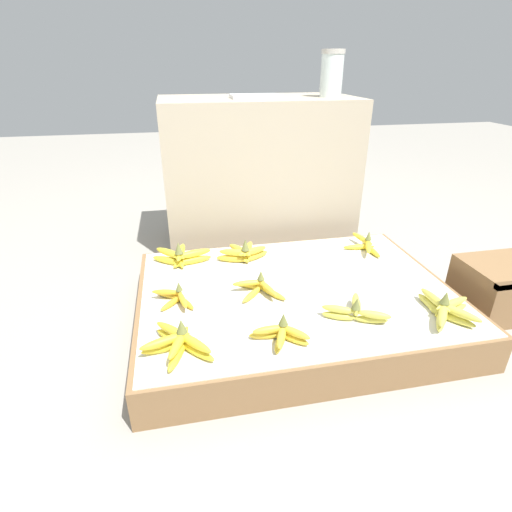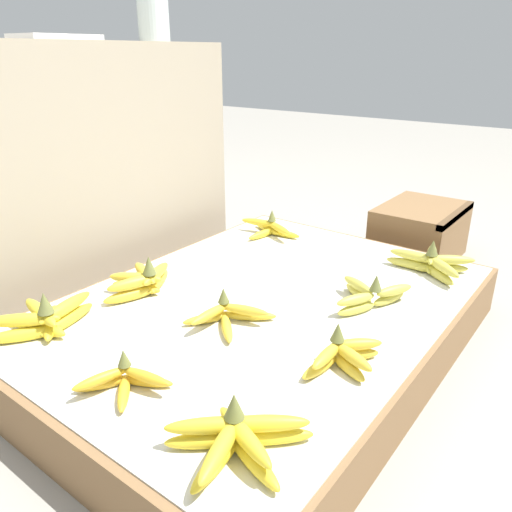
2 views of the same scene
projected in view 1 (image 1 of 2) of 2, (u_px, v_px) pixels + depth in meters
ground_plane at (294, 319)px, 1.65m from camera, size 10.00×10.00×0.00m
display_platform at (295, 304)px, 1.62m from camera, size 1.23×0.90×0.15m
back_vendor_table at (258, 173)px, 2.22m from camera, size 1.02×0.52×0.79m
wooden_crate at (507, 287)px, 1.67m from camera, size 0.37×0.28×0.21m
banana_bunch_front_left at (178, 342)px, 1.23m from camera, size 0.23×0.22×0.10m
banana_bunch_front_midleft at (281, 334)px, 1.27m from camera, size 0.19×0.13×0.09m
banana_bunch_front_midright at (356, 311)px, 1.39m from camera, size 0.22×0.18×0.10m
banana_bunch_front_right at (445, 309)px, 1.39m from camera, size 0.21×0.25×0.10m
banana_bunch_middle_left at (176, 297)px, 1.48m from camera, size 0.16×0.17×0.08m
banana_bunch_middle_midleft at (259, 288)px, 1.54m from camera, size 0.19×0.18×0.09m
banana_bunch_back_left at (181, 256)px, 1.77m from camera, size 0.27×0.18×0.11m
banana_bunch_back_midleft at (244, 253)px, 1.80m from camera, size 0.25×0.16×0.11m
banana_bunch_back_right at (366, 245)px, 1.90m from camera, size 0.17×0.24×0.09m
glass_jar at (332, 73)px, 1.99m from camera, size 0.12×0.12×0.22m
foam_tray_white at (255, 96)px, 1.97m from camera, size 0.24×0.16×0.02m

